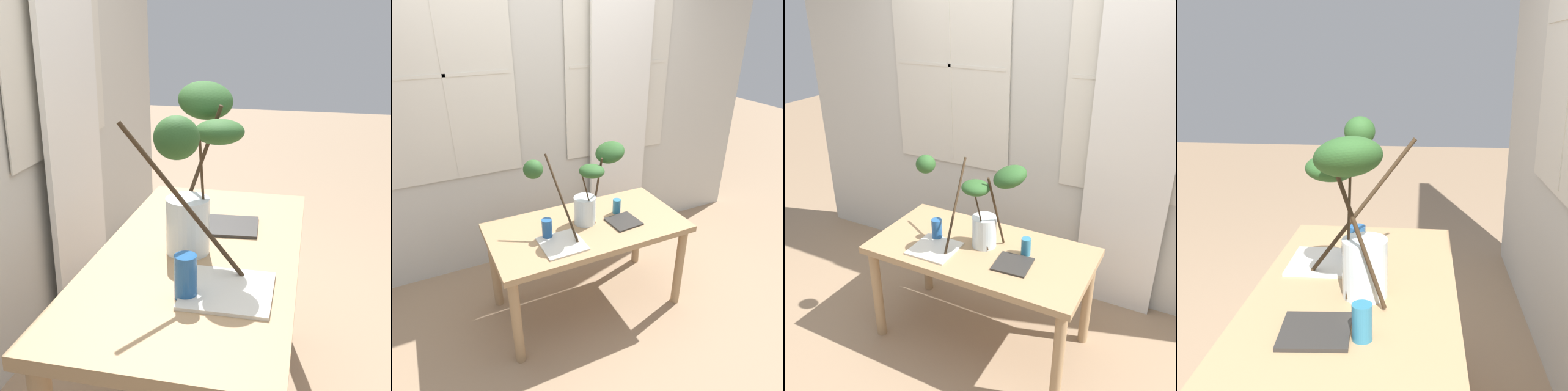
% 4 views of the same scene
% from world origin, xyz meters
% --- Properties ---
extents(dining_table, '(1.40, 0.72, 0.73)m').
position_xyz_m(dining_table, '(0.00, 0.00, 0.63)').
color(dining_table, tan).
rests_on(dining_table, ground).
extents(vase_with_branches, '(0.76, 0.39, 0.62)m').
position_xyz_m(vase_with_branches, '(0.01, 0.01, 1.06)').
color(vase_with_branches, silver).
rests_on(vase_with_branches, dining_table).
extents(drinking_glass_blue_left, '(0.07, 0.07, 0.14)m').
position_xyz_m(drinking_glass_blue_left, '(-0.31, -0.03, 0.80)').
color(drinking_glass_blue_left, '#235693').
rests_on(drinking_glass_blue_left, dining_table).
extents(drinking_glass_blue_right, '(0.06, 0.06, 0.11)m').
position_xyz_m(drinking_glass_blue_right, '(0.28, 0.06, 0.79)').
color(drinking_glass_blue_right, teal).
rests_on(drinking_glass_blue_right, dining_table).
extents(plate_square_left, '(0.28, 0.28, 0.01)m').
position_xyz_m(plate_square_left, '(-0.26, -0.15, 0.73)').
color(plate_square_left, silver).
rests_on(plate_square_left, dining_table).
extents(plate_square_right, '(0.23, 0.23, 0.01)m').
position_xyz_m(plate_square_right, '(0.26, -0.08, 0.73)').
color(plate_square_right, '#2D2B28').
rests_on(plate_square_right, dining_table).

